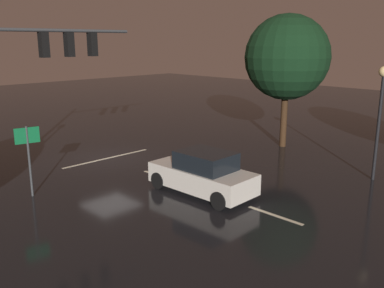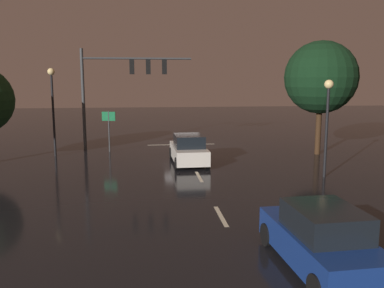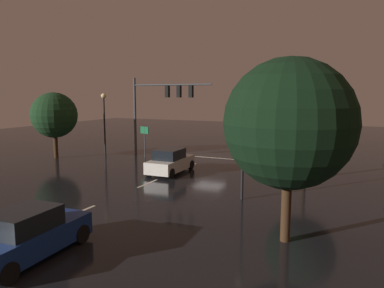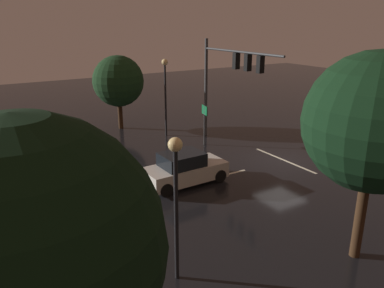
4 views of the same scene
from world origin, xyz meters
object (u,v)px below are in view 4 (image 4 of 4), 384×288
object	(u,v)px
route_sign	(205,116)
tree_left_near	(29,250)
tree_left_far	(374,123)
tree_right_near	(118,81)
street_lamp_right_kerb	(165,83)
traffic_signal_assembly	(230,72)
car_approaching	(184,169)
street_lamp_left_kerb	(176,183)

from	to	relation	value
route_sign	tree_left_near	size ratio (longest dim) A/B	0.41
tree_left_far	route_sign	bearing A→B (deg)	-10.09
tree_right_near	street_lamp_right_kerb	bearing A→B (deg)	-149.48
street_lamp_right_kerb	tree_right_near	xyz separation A→B (m)	(3.58, 2.11, -0.15)
traffic_signal_assembly	tree_left_far	xyz separation A→B (m)	(-12.62, 3.68, 0.01)
route_sign	tree_left_far	bearing A→B (deg)	169.91
car_approaching	tree_right_near	size ratio (longest dim) A/B	0.79
car_approaching	tree_left_far	xyz separation A→B (m)	(-8.65, -2.01, 4.14)
car_approaching	street_lamp_right_kerb	distance (m)	9.29
traffic_signal_assembly	tree_left_near	size ratio (longest dim) A/B	1.12
traffic_signal_assembly	street_lamp_right_kerb	distance (m)	4.99
street_lamp_left_kerb	street_lamp_right_kerb	xyz separation A→B (m)	(14.57, -7.28, 0.41)
route_sign	traffic_signal_assembly	bearing A→B (deg)	-125.37
tree_right_near	car_approaching	bearing A→B (deg)	174.52
tree_left_far	street_lamp_left_kerb	bearing A→B (deg)	69.63
street_lamp_left_kerb	route_sign	bearing A→B (deg)	-36.84
car_approaching	tree_left_near	xyz separation A→B (m)	(-9.48, 8.57, 3.58)
traffic_signal_assembly	tree_left_far	distance (m)	13.15
route_sign	tree_left_near	xyz separation A→B (m)	(-14.36, 12.99, 2.40)
car_approaching	street_lamp_left_kerb	distance (m)	8.00
traffic_signal_assembly	street_lamp_right_kerb	world-z (taller)	traffic_signal_assembly
street_lamp_left_kerb	tree_left_near	distance (m)	5.57
street_lamp_left_kerb	tree_right_near	bearing A→B (deg)	-15.87
car_approaching	route_sign	bearing A→B (deg)	-42.16
street_lamp_right_kerb	route_sign	world-z (taller)	street_lamp_right_kerb
street_lamp_left_kerb	street_lamp_right_kerb	bearing A→B (deg)	-26.53
traffic_signal_assembly	tree_left_far	world-z (taller)	tree_left_far
traffic_signal_assembly	route_sign	bearing A→B (deg)	54.63
traffic_signal_assembly	car_approaching	world-z (taller)	traffic_signal_assembly
traffic_signal_assembly	car_approaching	size ratio (longest dim) A/B	1.71
street_lamp_right_kerb	route_sign	xyz separation A→B (m)	(-3.29, -1.18, -1.83)
car_approaching	tree_left_near	distance (m)	13.27
car_approaching	tree_left_far	size ratio (longest dim) A/B	0.61
traffic_signal_assembly	car_approaching	bearing A→B (deg)	124.89
tree_left_near	route_sign	bearing A→B (deg)	-42.13
traffic_signal_assembly	tree_left_far	bearing A→B (deg)	163.73
car_approaching	street_lamp_left_kerb	world-z (taller)	street_lamp_left_kerb
car_approaching	tree_left_far	distance (m)	9.80
traffic_signal_assembly	street_lamp_left_kerb	world-z (taller)	traffic_signal_assembly
car_approaching	tree_right_near	distance (m)	12.15
street_lamp_left_kerb	tree_right_near	xyz separation A→B (m)	(18.16, -5.16, 0.27)
tree_left_far	tree_right_near	bearing A→B (deg)	2.48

